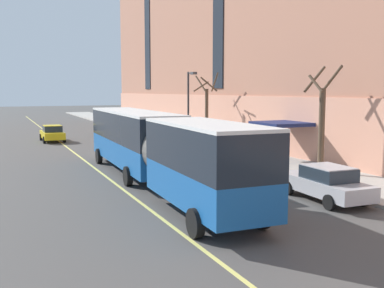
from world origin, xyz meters
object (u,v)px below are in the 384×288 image
(city_bus, at_px, (154,144))
(street_tree_mid_block, at_px, (321,121))
(parked_car_darkgray_0, at_px, (202,149))
(street_tree_far_uptown, at_px, (207,109))
(street_lamp, at_px, (189,100))
(parked_car_silver_2, at_px, (325,183))
(parked_car_darkgray_4, at_px, (125,128))
(parked_car_silver_1, at_px, (147,134))
(taxi_cab, at_px, (52,133))
(fire_hydrant, at_px, (309,174))

(city_bus, relative_size, street_tree_mid_block, 3.27)
(parked_car_darkgray_0, bearing_deg, street_tree_far_uptown, 62.02)
(city_bus, height_order, street_lamp, street_lamp)
(street_tree_far_uptown, bearing_deg, parked_car_silver_2, -101.02)
(street_tree_far_uptown, bearing_deg, parked_car_darkgray_4, 108.30)
(parked_car_silver_1, relative_size, parked_car_darkgray_4, 0.98)
(parked_car_silver_1, distance_m, street_tree_mid_block, 20.28)
(parked_car_silver_1, distance_m, taxi_cab, 9.02)
(city_bus, height_order, taxi_cab, city_bus)
(street_lamp, relative_size, fire_hydrant, 8.63)
(parked_car_darkgray_0, bearing_deg, city_bus, -131.41)
(city_bus, distance_m, parked_car_silver_1, 19.73)
(city_bus, height_order, street_tree_far_uptown, street_tree_far_uptown)
(parked_car_silver_2, height_order, taxi_cab, same)
(fire_hydrant, bearing_deg, parked_car_silver_2, -117.65)
(parked_car_darkgray_0, bearing_deg, taxi_cab, 116.36)
(parked_car_silver_2, relative_size, parked_car_darkgray_4, 1.10)
(street_lamp, bearing_deg, city_bus, -120.53)
(parked_car_silver_2, xyz_separation_m, taxi_cab, (-8.17, 28.85, -0.00))
(city_bus, xyz_separation_m, street_tree_far_uptown, (9.80, 14.13, 1.14))
(city_bus, relative_size, parked_car_darkgray_0, 4.31)
(parked_car_darkgray_0, relative_size, taxi_cab, 1.04)
(parked_car_darkgray_4, bearing_deg, street_tree_far_uptown, -71.70)
(parked_car_darkgray_0, bearing_deg, fire_hydrant, -79.34)
(parked_car_darkgray_4, relative_size, street_tree_mid_block, 0.71)
(parked_car_silver_2, xyz_separation_m, street_tree_mid_block, (3.95, 5.10, 2.30))
(street_tree_far_uptown, bearing_deg, city_bus, -124.75)
(parked_car_darkgray_0, bearing_deg, parked_car_silver_2, -89.53)
(parked_car_darkgray_0, height_order, street_tree_far_uptown, street_tree_far_uptown)
(street_tree_mid_block, distance_m, fire_hydrant, 3.96)
(parked_car_silver_1, height_order, parked_car_silver_2, same)
(street_tree_mid_block, bearing_deg, taxi_cab, 117.04)
(taxi_cab, bearing_deg, parked_car_darkgray_0, -63.64)
(street_tree_mid_block, distance_m, street_tree_far_uptown, 15.06)
(parked_car_darkgray_0, height_order, parked_car_silver_2, same)
(taxi_cab, bearing_deg, street_tree_far_uptown, -35.71)
(street_tree_mid_block, bearing_deg, parked_car_darkgray_4, 98.44)
(parked_car_silver_1, relative_size, street_lamp, 0.69)
(parked_car_darkgray_0, xyz_separation_m, street_tree_far_uptown, (4.03, 7.58, 2.47))
(city_bus, distance_m, parked_car_darkgray_4, 26.91)
(parked_car_darkgray_4, xyz_separation_m, taxi_cab, (-8.09, -3.41, 0.00))
(street_lamp, bearing_deg, street_tree_mid_block, -81.04)
(city_bus, xyz_separation_m, street_lamp, (7.64, 12.96, 1.90))
(parked_car_darkgray_0, bearing_deg, street_tree_mid_block, -61.51)
(parked_car_darkgray_0, distance_m, fire_hydrant, 9.56)
(parked_car_silver_1, relative_size, taxi_cab, 0.96)
(parked_car_darkgray_0, distance_m, taxi_cab, 18.17)
(street_tree_far_uptown, relative_size, street_lamp, 1.00)
(parked_car_darkgray_0, xyz_separation_m, parked_car_darkgray_4, (0.02, 19.69, -0.00))
(parked_car_darkgray_0, xyz_separation_m, parked_car_silver_1, (0.01, 12.27, -0.00))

